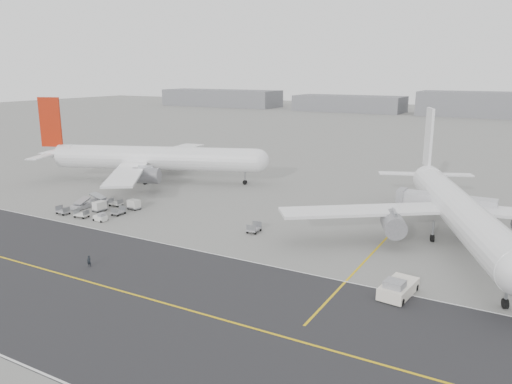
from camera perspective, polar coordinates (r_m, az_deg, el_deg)
The scene contains 10 objects.
ground at distance 80.06m, azimuth -10.01°, elevation -5.25°, with size 700.00×700.00×0.00m, color gray.
taxiway at distance 64.61m, azimuth -16.71°, elevation -10.34°, with size 220.00×59.00×0.03m.
horizon_buildings at distance 319.82m, azimuth 26.11°, elevation 7.68°, with size 520.00×28.00×28.00m, color slate, non-canonical shape.
airliner_a at distance 120.63m, azimuth -12.00°, elevation 3.82°, with size 54.37×53.35×19.66m.
airliner_b at distance 81.03m, azimuth 22.01°, elevation -1.82°, with size 50.82×51.88×18.84m.
pushback_tug at distance 61.64m, azimuth 15.91°, elevation -10.53°, with size 3.69×8.24×2.33m.
jet_bridge at distance 87.45m, azimuth 21.02°, elevation -1.41°, with size 16.29×3.24×6.17m.
gse_cluster at distance 98.20m, azimuth -17.48°, elevation -2.14°, with size 16.99×16.41×1.94m, color #A0A0A6, non-canonical shape.
stray_dolly at distance 81.79m, azimuth -0.24°, elevation -4.63°, with size 1.65×2.68×1.65m, color silver, non-canonical shape.
ground_crew_a at distance 71.32m, azimuth -18.54°, elevation -7.50°, with size 0.57×0.37×1.56m, color black.
Camera 1 is at (48.56, -58.25, 25.66)m, focal length 35.00 mm.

